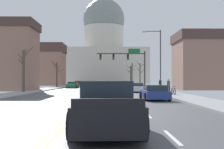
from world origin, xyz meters
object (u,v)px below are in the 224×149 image
object	(u,v)px
street_lamp_right	(158,55)
sedan_near_03	(155,93)
sedan_near_00	(109,86)
sedan_near_01	(136,88)
sedan_near_02	(110,89)
pedestrian_01	(160,84)
sedan_oncoming_02	(82,83)
bicycle_parked	(173,91)
sedan_near_04	(115,99)
sedan_oncoming_03	(98,83)
signal_gantry	(127,60)
pickup_truck_near_05	(107,107)
pedestrian_00	(168,85)
sedan_oncoming_01	(78,84)
sedan_oncoming_00	(72,85)

from	to	relation	value
street_lamp_right	sedan_near_03	xyz separation A→B (m)	(-2.47, -12.81, -4.14)
sedan_near_00	sedan_near_01	bearing A→B (deg)	-61.31
sedan_near_02	pedestrian_01	bearing A→B (deg)	40.00
sedan_oncoming_02	bicycle_parked	world-z (taller)	sedan_oncoming_02
sedan_near_04	sedan_oncoming_03	bearing A→B (deg)	92.75
sedan_near_01	sedan_oncoming_02	xyz separation A→B (m)	(-10.40, 39.82, -0.01)
sedan_oncoming_02	bicycle_parked	distance (m)	50.69
sedan_near_01	sedan_oncoming_02	bearing A→B (deg)	104.64
signal_gantry	pickup_truck_near_05	xyz separation A→B (m)	(-3.13, -37.57, -4.08)
pickup_truck_near_05	pedestrian_00	size ratio (longest dim) A/B	3.71
sedan_near_02	pedestrian_01	size ratio (longest dim) A/B	2.79
sedan_oncoming_01	pickup_truck_near_05	bearing A→B (deg)	-83.29
sedan_near_00	pedestrian_01	world-z (taller)	pedestrian_01
street_lamp_right	sedan_oncoming_03	bearing A→B (deg)	99.78
sedan_near_02	pedestrian_00	world-z (taller)	pedestrian_00
sedan_near_04	pedestrian_00	bearing A→B (deg)	68.30
signal_gantry	sedan_oncoming_02	size ratio (longest dim) A/B	1.85
street_lamp_right	sedan_near_02	xyz separation A→B (m)	(-6.04, -5.53, -4.10)
street_lamp_right	sedan_oncoming_03	size ratio (longest dim) A/B	1.64
pedestrian_01	bicycle_parked	size ratio (longest dim) A/B	0.91
pedestrian_01	sedan_oncoming_02	bearing A→B (deg)	107.60
sedan_oncoming_02	sedan_near_00	bearing A→B (deg)	-78.24
sedan_oncoming_03	pedestrian_00	world-z (taller)	pedestrian_00
sedan_near_02	sedan_oncoming_01	xyz separation A→B (m)	(-7.30, 38.88, -0.01)
signal_gantry	sedan_near_04	distance (m)	31.51
signal_gantry	sedan_near_00	xyz separation A→B (m)	(-2.87, -3.12, -4.22)
sedan_near_03	bicycle_parked	bearing A→B (deg)	63.01
sedan_near_01	sedan_oncoming_01	distance (m)	33.48
sedan_near_00	sedan_oncoming_00	size ratio (longest dim) A/B	0.99
sedan_near_00	sedan_oncoming_01	size ratio (longest dim) A/B	1.02
sedan_oncoming_02	sedan_oncoming_03	world-z (taller)	sedan_oncoming_02
sedan_near_04	pickup_truck_near_05	distance (m)	6.48
sedan_near_00	pedestrian_01	distance (m)	10.26
pickup_truck_near_05	pedestrian_00	xyz separation A→B (m)	(6.68, 22.20, 0.27)
bicycle_parked	sedan_oncoming_02	bearing A→B (deg)	105.17
sedan_oncoming_02	sedan_oncoming_03	size ratio (longest dim) A/B	0.92
sedan_near_00	sedan_near_01	distance (m)	7.10
sedan_near_01	pedestrian_01	bearing A→B (deg)	-34.03
street_lamp_right	sedan_near_02	bearing A→B (deg)	-137.49
sedan_near_02	signal_gantry	bearing A→B (deg)	80.08
signal_gantry	sedan_oncoming_01	world-z (taller)	signal_gantry
sedan_oncoming_00	sedan_near_01	bearing A→B (deg)	-60.41
sedan_near_02	sedan_oncoming_03	xyz separation A→B (m)	(-3.43, 60.49, -0.06)
sedan_oncoming_03	bicycle_parked	xyz separation A→B (m)	(9.72, -62.43, -0.06)
sedan_near_02	sedan_near_03	xyz separation A→B (m)	(3.57, -7.28, -0.04)
sedan_near_02	pickup_truck_near_05	size ratio (longest dim) A/B	0.77
sedan_oncoming_00	pedestrian_00	xyz separation A→B (m)	(13.50, -24.48, 0.44)
signal_gantry	pedestrian_00	size ratio (longest dim) A/B	5.08
sedan_oncoming_02	sedan_oncoming_03	bearing A→B (deg)	75.30
sedan_near_01	sedan_near_03	xyz separation A→B (m)	(0.14, -14.44, -0.00)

